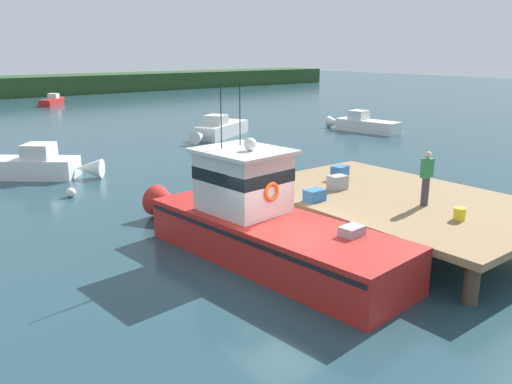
{
  "coord_description": "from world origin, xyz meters",
  "views": [
    {
      "loc": [
        -8.4,
        -9.48,
        5.67
      ],
      "look_at": [
        1.2,
        2.59,
        1.4
      ],
      "focal_mm": 36.12,
      "sensor_mm": 36.0,
      "label": 1
    }
  ],
  "objects_px": {
    "crate_stack_mid_dock": "(338,182)",
    "moored_boat_off_the_point": "(219,129)",
    "crate_single_far": "(315,195)",
    "moored_boat_near_channel": "(53,101)",
    "moored_boat_outer_mooring": "(31,166)",
    "mooring_buoy_channel_marker": "(71,192)",
    "deckhand_by_the_boat": "(426,177)",
    "crate_single_by_cleat": "(340,172)",
    "mooring_buoy_spare_mooring": "(235,129)",
    "mooring_buoy_outer": "(260,148)",
    "bait_bucket": "(460,214)",
    "moored_boat_far_left": "(363,124)",
    "main_fishing_boat": "(259,222)"
  },
  "relations": [
    {
      "from": "crate_stack_mid_dock",
      "to": "moored_boat_off_the_point",
      "type": "height_order",
      "value": "crate_stack_mid_dock"
    },
    {
      "from": "crate_single_far",
      "to": "moored_boat_near_channel",
      "type": "relative_size",
      "value": 0.14
    },
    {
      "from": "moored_boat_outer_mooring",
      "to": "mooring_buoy_channel_marker",
      "type": "height_order",
      "value": "moored_boat_outer_mooring"
    },
    {
      "from": "deckhand_by_the_boat",
      "to": "moored_boat_outer_mooring",
      "type": "distance_m",
      "value": 17.49
    },
    {
      "from": "crate_single_by_cleat",
      "to": "mooring_buoy_channel_marker",
      "type": "relative_size",
      "value": 1.59
    },
    {
      "from": "crate_single_far",
      "to": "mooring_buoy_spare_mooring",
      "type": "distance_m",
      "value": 21.29
    },
    {
      "from": "deckhand_by_the_boat",
      "to": "mooring_buoy_outer",
      "type": "xyz_separation_m",
      "value": [
        5.32,
        14.34,
        -1.86
      ]
    },
    {
      "from": "crate_stack_mid_dock",
      "to": "moored_boat_outer_mooring",
      "type": "bearing_deg",
      "value": 115.02
    },
    {
      "from": "bait_bucket",
      "to": "mooring_buoy_spare_mooring",
      "type": "xyz_separation_m",
      "value": [
        8.73,
        22.24,
        -1.12
      ]
    },
    {
      "from": "bait_bucket",
      "to": "mooring_buoy_channel_marker",
      "type": "height_order",
      "value": "bait_bucket"
    },
    {
      "from": "crate_stack_mid_dock",
      "to": "moored_boat_near_channel",
      "type": "relative_size",
      "value": 0.14
    },
    {
      "from": "crate_single_by_cleat",
      "to": "deckhand_by_the_boat",
      "type": "relative_size",
      "value": 0.37
    },
    {
      "from": "deckhand_by_the_boat",
      "to": "mooring_buoy_outer",
      "type": "distance_m",
      "value": 15.41
    },
    {
      "from": "crate_single_by_cleat",
      "to": "mooring_buoy_spare_mooring",
      "type": "xyz_separation_m",
      "value": [
        7.85,
        17.06,
        -1.19
      ]
    },
    {
      "from": "crate_stack_mid_dock",
      "to": "moored_boat_near_channel",
      "type": "bearing_deg",
      "value": 83.63
    },
    {
      "from": "crate_single_by_cleat",
      "to": "moored_boat_off_the_point",
      "type": "xyz_separation_m",
      "value": [
        5.93,
        16.23,
        -0.91
      ]
    },
    {
      "from": "crate_single_by_cleat",
      "to": "moored_boat_outer_mooring",
      "type": "xyz_separation_m",
      "value": [
        -7.24,
        12.27,
        -0.9
      ]
    },
    {
      "from": "moored_boat_outer_mooring",
      "to": "moored_boat_near_channel",
      "type": "xyz_separation_m",
      "value": [
        11.23,
        32.39,
        -0.13
      ]
    },
    {
      "from": "crate_stack_mid_dock",
      "to": "moored_boat_far_left",
      "type": "height_order",
      "value": "crate_stack_mid_dock"
    },
    {
      "from": "bait_bucket",
      "to": "moored_boat_off_the_point",
      "type": "distance_m",
      "value": 22.48
    },
    {
      "from": "crate_single_far",
      "to": "mooring_buoy_spare_mooring",
      "type": "xyz_separation_m",
      "value": [
        10.52,
        18.48,
        -1.12
      ]
    },
    {
      "from": "moored_boat_near_channel",
      "to": "mooring_buoy_outer",
      "type": "xyz_separation_m",
      "value": [
        0.86,
        -34.11,
        -0.21
      ]
    },
    {
      "from": "crate_stack_mid_dock",
      "to": "mooring_buoy_channel_marker",
      "type": "relative_size",
      "value": 1.59
    },
    {
      "from": "crate_stack_mid_dock",
      "to": "bait_bucket",
      "type": "bearing_deg",
      "value": -87.22
    },
    {
      "from": "moored_boat_far_left",
      "to": "moored_boat_off_the_point",
      "type": "xyz_separation_m",
      "value": [
        -9.59,
        4.24,
        0.03
      ]
    },
    {
      "from": "crate_single_by_cleat",
      "to": "crate_stack_mid_dock",
      "type": "distance_m",
      "value": 1.41
    },
    {
      "from": "mooring_buoy_channel_marker",
      "to": "crate_single_by_cleat",
      "type": "bearing_deg",
      "value": -48.46
    },
    {
      "from": "deckhand_by_the_boat",
      "to": "mooring_buoy_channel_marker",
      "type": "distance_m",
      "value": 13.52
    },
    {
      "from": "mooring_buoy_spare_mooring",
      "to": "mooring_buoy_channel_marker",
      "type": "bearing_deg",
      "value": -148.28
    },
    {
      "from": "crate_single_far",
      "to": "mooring_buoy_channel_marker",
      "type": "bearing_deg",
      "value": 114.89
    },
    {
      "from": "moored_boat_off_the_point",
      "to": "mooring_buoy_outer",
      "type": "xyz_separation_m",
      "value": [
        -1.07,
        -5.68,
        -0.33
      ]
    },
    {
      "from": "moored_boat_off_the_point",
      "to": "mooring_buoy_spare_mooring",
      "type": "xyz_separation_m",
      "value": [
        1.91,
        0.83,
        -0.28
      ]
    },
    {
      "from": "main_fishing_boat",
      "to": "moored_boat_outer_mooring",
      "type": "bearing_deg",
      "value": 99.43
    },
    {
      "from": "main_fishing_boat",
      "to": "moored_boat_near_channel",
      "type": "distance_m",
      "value": 47.03
    },
    {
      "from": "crate_single_by_cleat",
      "to": "crate_single_far",
      "type": "xyz_separation_m",
      "value": [
        -2.67,
        -1.42,
        -0.06
      ]
    },
    {
      "from": "deckhand_by_the_boat",
      "to": "moored_boat_off_the_point",
      "type": "bearing_deg",
      "value": 72.3
    },
    {
      "from": "main_fishing_boat",
      "to": "moored_boat_near_channel",
      "type": "xyz_separation_m",
      "value": [
        8.94,
        46.17,
        -0.6
      ]
    },
    {
      "from": "crate_single_by_cleat",
      "to": "mooring_buoy_outer",
      "type": "height_order",
      "value": "crate_single_by_cleat"
    },
    {
      "from": "bait_bucket",
      "to": "mooring_buoy_outer",
      "type": "height_order",
      "value": "bait_bucket"
    },
    {
      "from": "deckhand_by_the_boat",
      "to": "mooring_buoy_spare_mooring",
      "type": "relative_size",
      "value": 3.21
    },
    {
      "from": "moored_boat_outer_mooring",
      "to": "moored_boat_off_the_point",
      "type": "distance_m",
      "value": 13.75
    },
    {
      "from": "crate_single_far",
      "to": "crate_stack_mid_dock",
      "type": "height_order",
      "value": "crate_stack_mid_dock"
    },
    {
      "from": "crate_single_far",
      "to": "crate_stack_mid_dock",
      "type": "xyz_separation_m",
      "value": [
        1.58,
        0.52,
        0.05
      ]
    },
    {
      "from": "moored_boat_outer_mooring",
      "to": "mooring_buoy_outer",
      "type": "bearing_deg",
      "value": -8.08
    },
    {
      "from": "crate_stack_mid_dock",
      "to": "mooring_buoy_spare_mooring",
      "type": "relative_size",
      "value": 1.18
    },
    {
      "from": "moored_boat_far_left",
      "to": "moored_boat_near_channel",
      "type": "height_order",
      "value": "moored_boat_far_left"
    },
    {
      "from": "main_fishing_boat",
      "to": "crate_stack_mid_dock",
      "type": "relative_size",
      "value": 16.54
    },
    {
      "from": "moored_boat_off_the_point",
      "to": "moored_boat_far_left",
      "type": "bearing_deg",
      "value": -23.87
    },
    {
      "from": "moored_boat_near_channel",
      "to": "mooring_buoy_spare_mooring",
      "type": "relative_size",
      "value": 8.19
    },
    {
      "from": "crate_single_far",
      "to": "moored_boat_near_channel",
      "type": "height_order",
      "value": "crate_single_far"
    }
  ]
}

